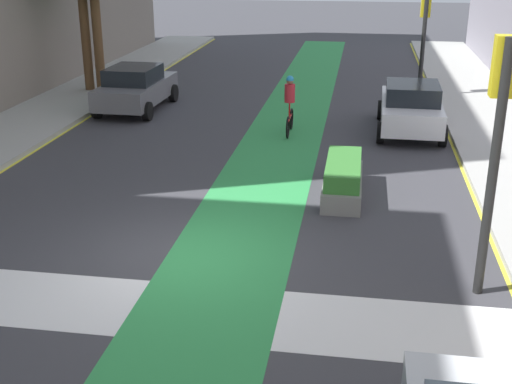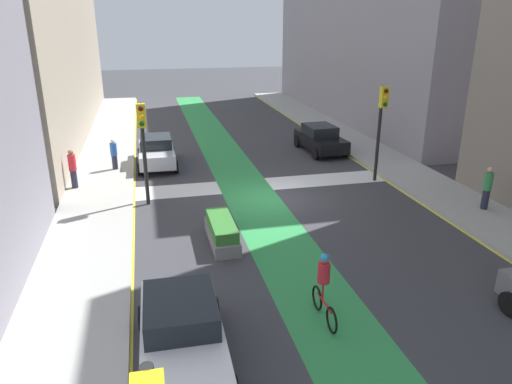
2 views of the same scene
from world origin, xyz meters
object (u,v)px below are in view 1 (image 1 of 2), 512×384
Objects in this scene: cyclist_in_lane at (290,104)px; car_white_right_far at (411,107)px; traffic_signal_far_right at (425,24)px; car_grey_left_far at (136,88)px; traffic_signal_near_right at (498,119)px; median_planter at (343,179)px.

car_white_right_far is at bearing 13.26° from cyclist_in_lane.
car_white_right_far is (-0.62, -5.02, -2.00)m from traffic_signal_far_right.
traffic_signal_far_right is 10.87m from car_grey_left_far.
car_white_right_far is (-0.59, 10.24, -2.22)m from traffic_signal_near_right.
traffic_signal_near_right reaches higher than median_planter.
traffic_signal_far_right is at bearing 19.09° from car_grey_left_far.
traffic_signal_far_right is (0.03, 15.26, -0.21)m from traffic_signal_near_right.
median_planter is (7.60, -7.51, -0.40)m from car_grey_left_far.
traffic_signal_near_right is 1.08× the size of traffic_signal_far_right.
traffic_signal_far_right reaches higher than car_white_right_far.
cyclist_in_lane is (-3.72, -0.88, 0.17)m from car_white_right_far.
cyclist_in_lane is (-4.31, 9.36, -2.05)m from traffic_signal_near_right.
traffic_signal_near_right is at bearing -86.72° from car_white_right_far.
cyclist_in_lane is 5.46m from median_planter.
car_grey_left_far is at bearing 130.56° from traffic_signal_near_right.
traffic_signal_far_right reaches higher than cyclist_in_lane.
car_white_right_far is at bearing -9.15° from car_grey_left_far.
traffic_signal_far_right is 0.94× the size of car_grey_left_far.
traffic_signal_far_right is 5.44m from car_white_right_far.
traffic_signal_near_right reaches higher than car_white_right_far.
cyclist_in_lane reaches higher than median_planter.
car_grey_left_far reaches higher than median_planter.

